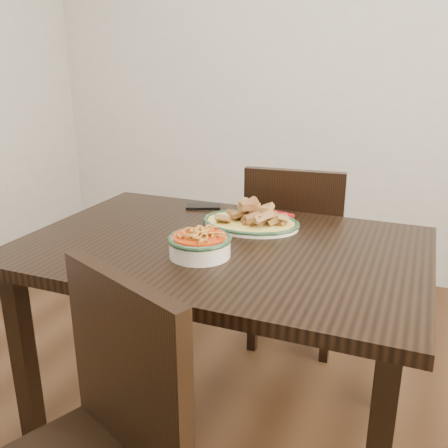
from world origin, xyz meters
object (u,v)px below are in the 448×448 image
at_px(dining_table, 222,268).
at_px(noodle_bowl, 200,243).
at_px(smartphone, 203,206).
at_px(fish_plate, 251,214).
at_px(chair_far, 295,249).

distance_m(dining_table, noodle_bowl, 0.18).
height_order(noodle_bowl, smartphone, noodle_bowl).
bearing_deg(fish_plate, chair_far, 83.02).
relative_size(chair_far, smartphone, 6.45).
bearing_deg(noodle_bowl, smartphone, 113.35).
xyz_separation_m(dining_table, fish_plate, (0.03, 0.20, 0.13)).
bearing_deg(fish_plate, noodle_bowl, -98.76).
xyz_separation_m(fish_plate, noodle_bowl, (-0.05, -0.33, -0.00)).
distance_m(noodle_bowl, smartphone, 0.52).
height_order(dining_table, chair_far, chair_far).
xyz_separation_m(dining_table, noodle_bowl, (-0.02, -0.13, 0.13)).
xyz_separation_m(fish_plate, smartphone, (-0.26, 0.15, -0.04)).
bearing_deg(smartphone, chair_far, 22.12).
distance_m(fish_plate, noodle_bowl, 0.33).
bearing_deg(chair_far, dining_table, 76.99).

